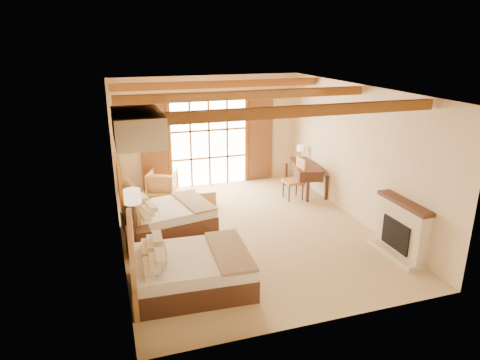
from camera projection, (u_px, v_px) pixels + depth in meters
name	position (u px, v px, depth m)	size (l,w,h in m)	color
floor	(246.00, 231.00, 9.79)	(7.00, 7.00, 0.00)	#CBB288
wall_back	(208.00, 132.00, 12.44)	(5.50, 5.50, 0.00)	beige
wall_left	(116.00, 176.00, 8.49)	(7.00, 7.00, 0.00)	beige
wall_right	(357.00, 154.00, 10.08)	(7.00, 7.00, 0.00)	beige
ceiling	(247.00, 89.00, 8.78)	(7.00, 7.00, 0.00)	#A87539
ceiling_beams	(247.00, 95.00, 8.81)	(5.39, 4.60, 0.18)	brown
french_doors	(209.00, 144.00, 12.50)	(3.95, 0.08, 2.60)	white
fireplace	(401.00, 231.00, 8.58)	(0.46, 1.40, 1.16)	beige
painting	(119.00, 180.00, 7.78)	(0.06, 0.95, 0.75)	gold
canopy_valance	(137.00, 126.00, 6.35)	(0.70, 1.40, 0.45)	beige
bed_near	(182.00, 268.00, 7.41)	(2.14, 1.66, 1.35)	#4B2D1E
bed_far	(162.00, 215.00, 9.71)	(2.14, 1.76, 1.23)	#4B2D1E
nightstand	(139.00, 241.00, 8.66)	(0.47, 0.47, 0.56)	#4B2D1E
floor_lamp	(133.00, 201.00, 8.03)	(0.32, 0.32, 1.51)	#3B2619
armchair	(162.00, 184.00, 11.86)	(0.75, 0.77, 0.70)	tan
ottoman	(205.00, 196.00, 11.38)	(0.52, 0.52, 0.38)	tan
desk	(305.00, 177.00, 12.10)	(1.04, 1.67, 0.84)	#4B2D1E
desk_chair	(294.00, 186.00, 11.64)	(0.52, 0.52, 1.13)	#A4743B
desk_lamp	(300.00, 149.00, 12.42)	(0.19, 0.19, 0.39)	#3B2619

